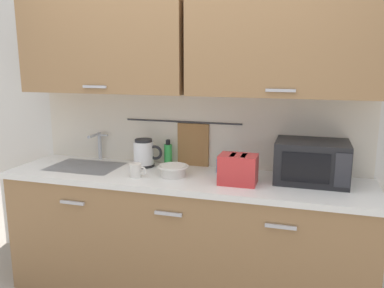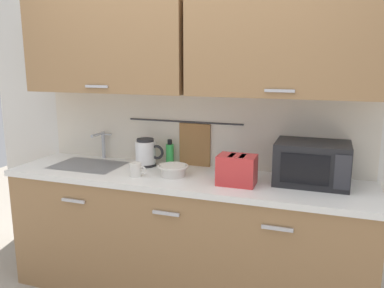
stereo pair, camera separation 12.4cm
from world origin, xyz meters
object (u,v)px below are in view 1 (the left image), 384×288
electric_kettle (144,153)px  mug_by_kettle (223,166)px  dish_soap_bottle (168,154)px  toaster (238,169)px  microwave (312,162)px  mug_near_sink (136,170)px  mixing_bowl (173,170)px

electric_kettle → mug_by_kettle: bearing=0.5°
dish_soap_bottle → toaster: 0.66m
microwave → toaster: 0.49m
dish_soap_bottle → microwave: bearing=-6.9°
electric_kettle → mug_near_sink: 0.29m
toaster → electric_kettle: bearing=163.3°
electric_kettle → mug_by_kettle: (0.60, 0.01, -0.05)m
microwave → electric_kettle: microwave is taller
mug_near_sink → toaster: toaster is taller
dish_soap_bottle → mixing_bowl: size_ratio=0.92×
dish_soap_bottle → mug_near_sink: 0.37m
microwave → mug_by_kettle: microwave is taller
electric_kettle → mug_near_sink: (0.06, -0.28, -0.05)m
mug_near_sink → mug_by_kettle: 0.61m
dish_soap_bottle → mug_near_sink: dish_soap_bottle is taller
mixing_bowl → mug_by_kettle: mug_by_kettle is taller
mug_near_sink → microwave: bearing=11.5°
mug_near_sink → mixing_bowl: 0.25m
mixing_bowl → mug_by_kettle: bearing=32.1°
mug_by_kettle → toaster: bearing=-56.7°
microwave → toaster: (-0.45, -0.18, -0.04)m
microwave → mixing_bowl: bearing=-171.1°
mug_by_kettle → microwave: bearing=-4.7°
microwave → mug_by_kettle: 0.61m
electric_kettle → mixing_bowl: bearing=-32.3°
mixing_bowl → mug_by_kettle: 0.36m
electric_kettle → mixing_bowl: size_ratio=1.06×
mixing_bowl → toaster: (0.45, -0.04, 0.05)m
microwave → mug_by_kettle: bearing=175.3°
electric_kettle → mug_near_sink: electric_kettle is taller
electric_kettle → mug_by_kettle: size_ratio=1.89×
mug_near_sink → mug_by_kettle: size_ratio=1.00×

